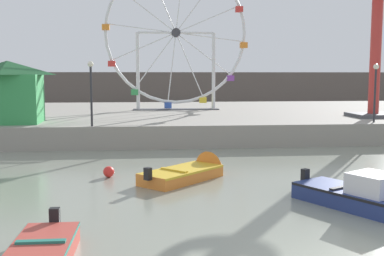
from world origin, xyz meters
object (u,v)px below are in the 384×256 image
object	(u,v)px
promenade_lamp_near	(375,84)
promenade_lamp_far	(91,83)
mooring_buoy_orange	(109,172)
ferris_wheel_white_frame	(176,35)
motorboat_orange_hull	(196,171)
drop_tower_red_tower	(377,28)
carnival_booth_green_kiosk	(8,91)

from	to	relation	value
promenade_lamp_near	promenade_lamp_far	distance (m)	16.26
mooring_buoy_orange	ferris_wheel_white_frame	bearing A→B (deg)	78.29
motorboat_orange_hull	drop_tower_red_tower	world-z (taller)	drop_tower_red_tower
ferris_wheel_white_frame	motorboat_orange_hull	bearing A→B (deg)	-91.46
drop_tower_red_tower	promenade_lamp_near	bearing A→B (deg)	-115.80
ferris_wheel_white_frame	mooring_buoy_orange	world-z (taller)	ferris_wheel_white_frame
motorboat_orange_hull	carnival_booth_green_kiosk	xyz separation A→B (m)	(-9.77, 9.69, 2.88)
carnival_booth_green_kiosk	promenade_lamp_far	xyz separation A→B (m)	(4.92, -2.18, 0.47)
promenade_lamp_near	promenade_lamp_far	size ratio (longest dim) A/B	0.97
motorboat_orange_hull	ferris_wheel_white_frame	world-z (taller)	ferris_wheel_white_frame
motorboat_orange_hull	drop_tower_red_tower	size ratio (longest dim) A/B	0.34
motorboat_orange_hull	promenade_lamp_near	distance (m)	14.34
motorboat_orange_hull	mooring_buoy_orange	bearing A→B (deg)	129.87
promenade_lamp_far	ferris_wheel_white_frame	bearing A→B (deg)	65.52
promenade_lamp_far	mooring_buoy_orange	world-z (taller)	promenade_lamp_far
promenade_lamp_far	promenade_lamp_near	bearing A→B (deg)	1.90
drop_tower_red_tower	promenade_lamp_far	distance (m)	18.62
ferris_wheel_white_frame	promenade_lamp_near	bearing A→B (deg)	-45.75
drop_tower_red_tower	mooring_buoy_orange	world-z (taller)	drop_tower_red_tower
motorboat_orange_hull	promenade_lamp_far	distance (m)	9.56
ferris_wheel_white_frame	promenade_lamp_far	distance (m)	13.37
promenade_lamp_far	mooring_buoy_orange	bearing A→B (deg)	-78.86
ferris_wheel_white_frame	promenade_lamp_near	size ratio (longest dim) A/B	3.43
motorboat_orange_hull	ferris_wheel_white_frame	size ratio (longest dim) A/B	0.35
promenade_lamp_near	carnival_booth_green_kiosk	bearing A→B (deg)	175.58
drop_tower_red_tower	carnival_booth_green_kiosk	xyz separation A→B (m)	(-22.79, -1.71, -3.96)
ferris_wheel_white_frame	drop_tower_red_tower	world-z (taller)	drop_tower_red_tower
carnival_booth_green_kiosk	mooring_buoy_orange	world-z (taller)	carnival_booth_green_kiosk
motorboat_orange_hull	ferris_wheel_white_frame	xyz separation A→B (m)	(0.49, 19.25, 6.89)
ferris_wheel_white_frame	promenade_lamp_far	size ratio (longest dim) A/B	3.33
carnival_booth_green_kiosk	promenade_lamp_near	xyz separation A→B (m)	(21.17, -1.64, 0.41)
mooring_buoy_orange	carnival_booth_green_kiosk	bearing A→B (deg)	124.05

